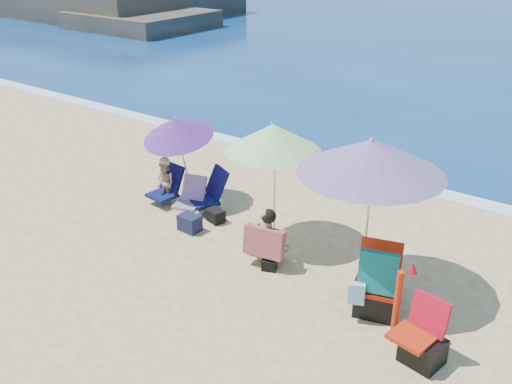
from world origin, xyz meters
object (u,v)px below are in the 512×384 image
Objects in this scene: umbrella_striped at (273,138)px; person_left at (165,182)px; chair_rainbow at (191,203)px; camp_chair_right at (376,290)px; umbrella_blue at (177,128)px; person_center at (266,238)px; chair_navy at (208,197)px; furled_umbrella at (400,300)px; camp_chair_left at (422,344)px; umbrella_turquoise at (372,157)px.

umbrella_striped reaches higher than person_left.
camp_chair_right reaches higher than chair_rainbow.
umbrella_blue is 1.74× the size of camp_chair_right.
person_left reaches higher than chair_rainbow.
person_left is at bearing 170.00° from camp_chair_right.
person_left is (-2.98, 0.72, -0.04)m from person_center.
person_left is (-0.20, -0.21, -1.14)m from umbrella_blue.
chair_navy is 0.39m from chair_rainbow.
umbrella_blue is at bearing -165.26° from chair_navy.
umbrella_blue reaches higher than furled_umbrella.
umbrella_blue is 6.14m from camp_chair_left.
person_center is at bearing -13.65° from person_left.
furled_umbrella is 1.21× the size of person_center.
umbrella_striped is 1.98× the size of camp_chair_right.
camp_chair_left is 0.80× the size of camp_chair_right.
person_center is (2.19, -1.09, 0.28)m from chair_navy.
person_center is at bearing 175.44° from camp_chair_right.
chair_navy is 4.42m from camp_chair_right.
camp_chair_right is (0.48, -0.51, -1.77)m from umbrella_turquoise.
person_center is at bearing -17.31° from chair_rainbow.
umbrella_striped reaches higher than camp_chair_right.
furled_umbrella is at bearing -19.19° from chair_navy.
umbrella_blue is 2.63× the size of chair_rainbow.
umbrella_turquoise reaches higher than furled_umbrella.
camp_chair_right is (4.23, -1.25, 0.19)m from chair_navy.
umbrella_turquoise is at bearing -11.15° from chair_navy.
person_center is at bearing 166.04° from camp_chair_left.
camp_chair_left is at bearing -13.80° from person_left.
person_left is at bearing -179.18° from umbrella_striped.
chair_navy is 1.29× the size of chair_rainbow.
umbrella_blue is 1.50m from chair_rainbow.
person_center reaches higher than chair_rainbow.
camp_chair_right is at bearing -10.00° from person_left.
furled_umbrella is 2.62m from person_center.
person_left is (-5.53, 1.29, -0.22)m from furled_umbrella.
camp_chair_right is at bearing -20.74° from umbrella_striped.
chair_rainbow is (0.49, -0.22, -1.40)m from umbrella_blue.
camp_chair_left is at bearing -37.68° from umbrella_turquoise.
chair_rainbow is at bearing 174.58° from umbrella_turquoise.
umbrella_blue reaches higher than person_center.
umbrella_turquoise is 4.43m from umbrella_blue.
umbrella_turquoise reaches higher than person_center.
chair_navy is at bearing 168.85° from umbrella_turquoise.
umbrella_blue is at bearing 164.35° from furled_umbrella.
chair_rainbow is at bearing 165.24° from furled_umbrella.
chair_rainbow is at bearing 162.69° from person_center.
person_center is at bearing -18.53° from umbrella_blue.
umbrella_turquoise is at bearing -4.74° from person_left.
camp_chair_left is (5.76, -1.67, -1.31)m from umbrella_blue.
person_left is (-0.80, -0.36, 0.23)m from chair_navy.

